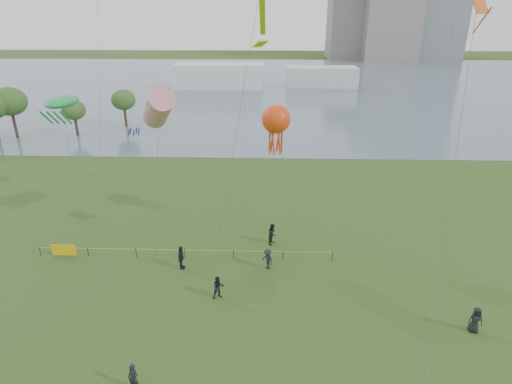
{
  "coord_description": "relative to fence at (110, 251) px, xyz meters",
  "views": [
    {
      "loc": [
        0.81,
        -15.09,
        18.84
      ],
      "look_at": [
        0.0,
        10.0,
        8.0
      ],
      "focal_mm": 30.0,
      "sensor_mm": 36.0,
      "label": 1
    }
  ],
  "objects": [
    {
      "name": "lake",
      "position": [
        12.09,
        85.29,
        -0.53
      ],
      "size": [
        400.0,
        120.0,
        0.08
      ],
      "primitive_type": "cube",
      "color": "slate",
      "rests_on": "ground_plane"
    },
    {
      "name": "building_mid",
      "position": [
        58.09,
        147.29,
        18.45
      ],
      "size": [
        20.0,
        20.0,
        38.0
      ],
      "primitive_type": "cube",
      "color": "gray",
      "rests_on": "ground_plane"
    },
    {
      "name": "building_low",
      "position": [
        44.09,
        153.29,
        13.45
      ],
      "size": [
        16.0,
        18.0,
        28.0
      ],
      "primitive_type": "cube",
      "color": "slate",
      "rests_on": "ground_plane"
    },
    {
      "name": "pavilion_left",
      "position": [
        0.09,
        80.29,
        2.45
      ],
      "size": [
        22.0,
        8.0,
        6.0
      ],
      "primitive_type": "cube",
      "color": "silver",
      "rests_on": "ground_plane"
    },
    {
      "name": "pavilion_right",
      "position": [
        26.09,
        83.29,
        1.95
      ],
      "size": [
        18.0,
        7.0,
        5.0
      ],
      "primitive_type": "cube",
      "color": "silver",
      "rests_on": "ground_plane"
    },
    {
      "name": "trees",
      "position": [
        -25.77,
        33.86,
        4.75
      ],
      "size": [
        26.18,
        15.45,
        7.87
      ],
      "color": "#352318",
      "rests_on": "ground_plane"
    },
    {
      "name": "fence",
      "position": [
        0.0,
        0.0,
        0.0
      ],
      "size": [
        24.07,
        0.07,
        1.05
      ],
      "color": "black",
      "rests_on": "ground_plane"
    },
    {
      "name": "spectator_a",
      "position": [
        9.48,
        -5.13,
        0.31
      ],
      "size": [
        1.03,
        0.93,
        1.73
      ],
      "primitive_type": "imported",
      "rotation": [
        0.0,
        0.0,
        0.4
      ],
      "color": "black",
      "rests_on": "ground_plane"
    },
    {
      "name": "spectator_b",
      "position": [
        12.89,
        -1.34,
        0.3
      ],
      "size": [
        1.22,
        1.24,
        1.71
      ],
      "primitive_type": "imported",
      "rotation": [
        0.0,
        0.0,
        -0.82
      ],
      "color": "black",
      "rests_on": "ground_plane"
    },
    {
      "name": "spectator_c",
      "position": [
        6.16,
        -1.52,
        0.43
      ],
      "size": [
        0.54,
        1.17,
        1.96
      ],
      "primitive_type": "imported",
      "rotation": [
        0.0,
        0.0,
        1.52
      ],
      "color": "black",
      "rests_on": "ground_plane"
    },
    {
      "name": "spectator_d",
      "position": [
        25.96,
        -8.01,
        0.34
      ],
      "size": [
        0.89,
        0.59,
        1.78
      ],
      "primitive_type": "imported",
      "rotation": [
        0.0,
        0.0,
        -0.03
      ],
      "color": "black",
      "rests_on": "ground_plane"
    },
    {
      "name": "spectator_f",
      "position": [
        5.87,
        -13.18,
        0.3
      ],
      "size": [
        0.73,
        0.61,
        1.71
      ],
      "primitive_type": "imported",
      "rotation": [
        0.0,
        0.0,
        -0.37
      ],
      "color": "black",
      "rests_on": "ground_plane"
    },
    {
      "name": "spectator_g",
      "position": [
        13.3,
        2.59,
        0.39
      ],
      "size": [
        0.98,
        1.1,
        1.88
      ],
      "primitive_type": "imported",
      "rotation": [
        0.0,
        0.0,
        1.22
      ],
      "color": "black",
      "rests_on": "ground_plane"
    },
    {
      "name": "kite_windsock",
      "position": [
        4.01,
        3.81,
        10.91
      ],
      "size": [
        4.36,
        6.75,
        13.46
      ],
      "rotation": [
        0.0,
        0.0,
        -0.09
      ],
      "color": "#3F3F42"
    },
    {
      "name": "kite_creature",
      "position": [
        -4.93,
        6.35,
        10.85
      ],
      "size": [
        3.32,
        7.35,
        11.86
      ],
      "rotation": [
        0.0,
        0.0,
        -0.36
      ],
      "color": "#3F3F42"
    },
    {
      "name": "kite_octopus",
      "position": [
        13.44,
        4.65,
        9.86
      ],
      "size": [
        3.52,
        10.54,
        11.67
      ],
      "rotation": [
        0.0,
        0.0,
        0.19
      ],
      "color": "#3F3F42"
    },
    {
      "name": "kite_delta",
      "position": [
        23.47,
        -5.73,
        17.69
      ],
      "size": [
        6.21,
        15.28,
        19.94
      ],
      "rotation": [
        0.0,
        0.0,
        0.25
      ],
      "color": "#3F3F42"
    }
  ]
}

